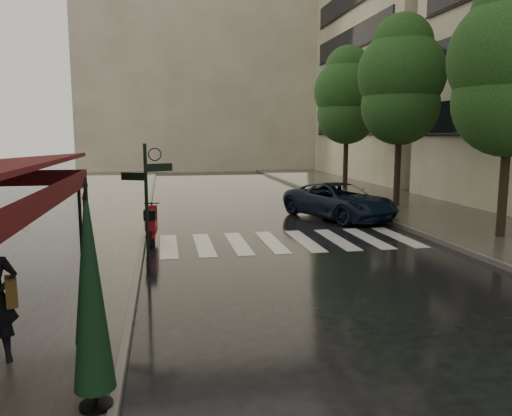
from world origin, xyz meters
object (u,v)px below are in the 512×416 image
object	(u,v)px
parasol_front	(91,289)
parasol_back	(88,271)
scooter	(151,226)
parked_car	(339,201)

from	to	relation	value
parasol_front	parasol_back	world-z (taller)	parasol_front
scooter	parasol_front	world-z (taller)	parasol_front
parked_car	scooter	bearing A→B (deg)	-176.20
parked_car	parasol_back	xyz separation A→B (m)	(-7.90, -11.39, 0.70)
scooter	parasol_back	world-z (taller)	parasol_back
parked_car	parasol_back	bearing A→B (deg)	-146.35
parked_car	parasol_back	size ratio (longest dim) A/B	2.12
scooter	parasol_back	xyz separation A→B (m)	(-0.69, -7.96, 0.84)
parked_car	parasol_back	distance (m)	13.88
parked_car	parasol_front	bearing A→B (deg)	-142.45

